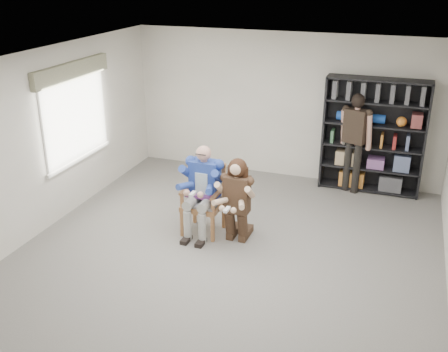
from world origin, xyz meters
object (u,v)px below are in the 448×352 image
at_px(bookshelf, 373,136).
at_px(kneeling_woman, 236,202).
at_px(standing_man, 354,144).
at_px(armchair, 203,200).
at_px(seated_man, 203,190).

bearing_deg(bookshelf, kneeling_woman, -122.41).
bearing_deg(kneeling_woman, standing_man, 61.90).
relative_size(armchair, bookshelf, 0.53).
distance_m(seated_man, kneeling_woman, 0.60).
xyz_separation_m(seated_man, bookshelf, (2.29, 2.57, 0.33)).
height_order(armchair, seated_man, seated_man).
distance_m(bookshelf, standing_man, 0.37).
bearing_deg(armchair, bookshelf, 49.26).
bearing_deg(kneeling_woman, bookshelf, 58.53).
relative_size(armchair, seated_man, 0.77).
bearing_deg(seated_man, standing_man, 51.45).
height_order(seated_man, kneeling_woman, seated_man).
bearing_deg(standing_man, bookshelf, 49.78).
height_order(kneeling_woman, standing_man, standing_man).
bearing_deg(kneeling_woman, seated_man, 169.25).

